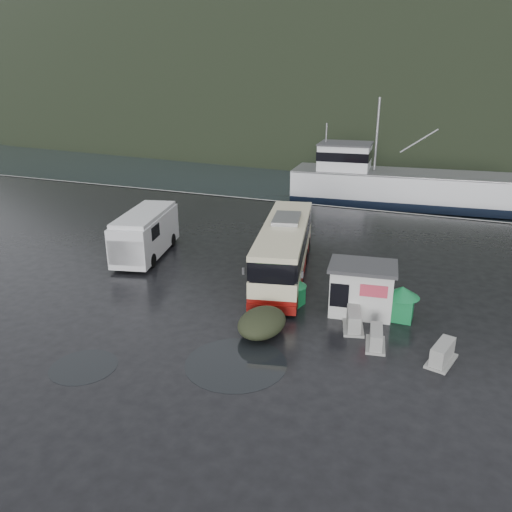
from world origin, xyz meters
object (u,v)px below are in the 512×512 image
at_px(ticket_kiosk, 360,312).
at_px(fishing_trawler, 403,191).
at_px(waste_bin_right, 399,318).
at_px(coach_bus, 284,274).
at_px(dome_tent, 262,334).
at_px(jersey_barrier_a, 375,346).
at_px(jersey_barrier_c, 441,362).
at_px(waste_bin_left, 291,305).
at_px(white_van, 147,255).
at_px(jersey_barrier_b, 353,328).

height_order(ticket_kiosk, fishing_trawler, fishing_trawler).
bearing_deg(fishing_trawler, waste_bin_right, -88.79).
relative_size(coach_bus, dome_tent, 4.08).
bearing_deg(jersey_barrier_a, dome_tent, -170.58).
xyz_separation_m(waste_bin_right, jersey_barrier_c, (1.98, -3.23, 0.00)).
xyz_separation_m(ticket_kiosk, jersey_barrier_a, (1.22, -2.94, 0.00)).
bearing_deg(waste_bin_right, dome_tent, -144.97).
bearing_deg(dome_tent, waste_bin_right, 35.03).
relative_size(ticket_kiosk, fishing_trawler, 0.12).
distance_m(waste_bin_right, fishing_trawler, 28.28).
bearing_deg(jersey_barrier_a, waste_bin_right, 78.40).
bearing_deg(waste_bin_left, jersey_barrier_c, -21.07).
bearing_deg(waste_bin_right, jersey_barrier_a, -101.60).
xyz_separation_m(white_van, ticket_kiosk, (13.83, -2.95, 0.00)).
relative_size(dome_tent, ticket_kiosk, 0.88).
relative_size(white_van, waste_bin_left, 4.53).
xyz_separation_m(coach_bus, jersey_barrier_b, (4.96, -4.97, 0.00)).
bearing_deg(jersey_barrier_c, dome_tent, -176.10).
distance_m(jersey_barrier_a, jersey_barrier_b, 1.67).
height_order(jersey_barrier_b, jersey_barrier_c, jersey_barrier_b).
xyz_separation_m(waste_bin_left, jersey_barrier_a, (4.47, -2.43, 0.00)).
bearing_deg(jersey_barrier_c, white_van, 160.71).
distance_m(waste_bin_left, jersey_barrier_a, 5.09).
xyz_separation_m(waste_bin_right, ticket_kiosk, (-1.82, -0.01, 0.00)).
xyz_separation_m(waste_bin_right, jersey_barrier_a, (-0.61, -2.95, 0.00)).
bearing_deg(ticket_kiosk, coach_bus, 138.92).
relative_size(waste_bin_left, waste_bin_right, 0.93).
xyz_separation_m(coach_bus, jersey_barrier_a, (6.14, -6.16, 0.00)).
xyz_separation_m(white_van, jersey_barrier_c, (17.63, -6.17, 0.00)).
bearing_deg(jersey_barrier_a, ticket_kiosk, 112.53).
relative_size(waste_bin_right, ticket_kiosk, 0.52).
relative_size(jersey_barrier_b, fishing_trawler, 0.07).
height_order(waste_bin_left, waste_bin_right, waste_bin_right).
height_order(waste_bin_right, jersey_barrier_a, waste_bin_right).
height_order(waste_bin_left, jersey_barrier_c, waste_bin_left).
height_order(coach_bus, waste_bin_right, coach_bus).
bearing_deg(coach_bus, waste_bin_right, -38.50).
height_order(waste_bin_right, ticket_kiosk, ticket_kiosk).
bearing_deg(fishing_trawler, coach_bus, -103.39).
distance_m(waste_bin_right, ticket_kiosk, 1.82).
xyz_separation_m(white_van, waste_bin_left, (10.58, -3.45, 0.00)).
xyz_separation_m(dome_tent, fishing_trawler, (2.15, 31.84, 0.00)).
bearing_deg(fishing_trawler, waste_bin_left, -99.04).
relative_size(coach_bus, jersey_barrier_b, 6.33).
distance_m(waste_bin_right, jersey_barrier_b, 2.51).
relative_size(jersey_barrier_a, fishing_trawler, 0.06).
bearing_deg(fishing_trawler, jersey_barrier_c, -85.90).
bearing_deg(fishing_trawler, dome_tent, -99.09).
relative_size(coach_bus, white_van, 1.65).
distance_m(ticket_kiosk, jersey_barrier_a, 3.18).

